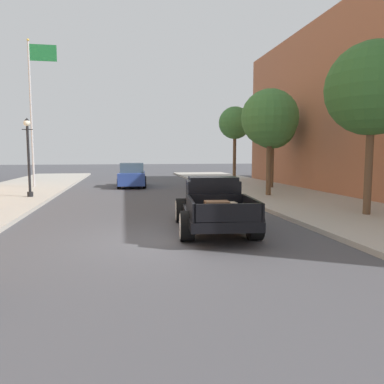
{
  "coord_description": "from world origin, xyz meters",
  "views": [
    {
      "loc": [
        -0.97,
        -9.61,
        2.29
      ],
      "look_at": [
        1.26,
        2.6,
        1.0
      ],
      "focal_mm": 34.99,
      "sensor_mm": 36.0,
      "label": 1
    }
  ],
  "objects_px": {
    "street_tree_second": "(270,118)",
    "hotrod_truck_black": "(213,204)",
    "car_background_blue": "(132,176)",
    "street_tree_nearest": "(372,89)",
    "flagpole": "(34,97)",
    "street_tree_farthest": "(235,123)",
    "street_lamp_far": "(28,151)",
    "street_tree_third": "(273,125)"
  },
  "relations": [
    {
      "from": "hotrod_truck_black",
      "to": "street_tree_farthest",
      "type": "height_order",
      "value": "street_tree_farthest"
    },
    {
      "from": "street_lamp_far",
      "to": "street_tree_third",
      "type": "xyz_separation_m",
      "value": [
        13.75,
        2.75,
        1.63
      ]
    },
    {
      "from": "street_lamp_far",
      "to": "flagpole",
      "type": "bearing_deg",
      "value": 98.41
    },
    {
      "from": "street_lamp_far",
      "to": "street_tree_second",
      "type": "xyz_separation_m",
      "value": [
        11.9,
        -1.36,
        1.66
      ]
    },
    {
      "from": "hotrod_truck_black",
      "to": "street_tree_third",
      "type": "xyz_separation_m",
      "value": [
        6.52,
        11.32,
        3.26
      ]
    },
    {
      "from": "hotrod_truck_black",
      "to": "car_background_blue",
      "type": "bearing_deg",
      "value": 98.0
    },
    {
      "from": "street_tree_third",
      "to": "street_tree_farthest",
      "type": "distance_m",
      "value": 6.8
    },
    {
      "from": "street_tree_second",
      "to": "flagpole",
      "type": "bearing_deg",
      "value": 150.96
    },
    {
      "from": "street_tree_third",
      "to": "street_tree_farthest",
      "type": "relative_size",
      "value": 0.92
    },
    {
      "from": "hotrod_truck_black",
      "to": "street_tree_third",
      "type": "bearing_deg",
      "value": 60.07
    },
    {
      "from": "street_tree_nearest",
      "to": "street_tree_third",
      "type": "distance_m",
      "value": 10.57
    },
    {
      "from": "street_tree_third",
      "to": "street_tree_farthest",
      "type": "bearing_deg",
      "value": 93.33
    },
    {
      "from": "flagpole",
      "to": "street_tree_farthest",
      "type": "height_order",
      "value": "flagpole"
    },
    {
      "from": "street_tree_farthest",
      "to": "street_tree_nearest",
      "type": "bearing_deg",
      "value": -91.17
    },
    {
      "from": "street_tree_nearest",
      "to": "flagpole",
      "type": "bearing_deg",
      "value": 135.72
    },
    {
      "from": "street_tree_nearest",
      "to": "street_tree_third",
      "type": "bearing_deg",
      "value": 85.94
    },
    {
      "from": "street_tree_second",
      "to": "hotrod_truck_black",
      "type": "bearing_deg",
      "value": -122.94
    },
    {
      "from": "street_lamp_far",
      "to": "flagpole",
      "type": "xyz_separation_m",
      "value": [
        -0.85,
        5.72,
        3.39
      ]
    },
    {
      "from": "street_tree_nearest",
      "to": "street_tree_second",
      "type": "xyz_separation_m",
      "value": [
        -1.1,
        6.42,
        -0.42
      ]
    },
    {
      "from": "hotrod_truck_black",
      "to": "street_tree_second",
      "type": "relative_size",
      "value": 0.94
    },
    {
      "from": "car_background_blue",
      "to": "street_tree_farthest",
      "type": "height_order",
      "value": "street_tree_farthest"
    },
    {
      "from": "car_background_blue",
      "to": "street_tree_third",
      "type": "distance_m",
      "value": 9.83
    },
    {
      "from": "car_background_blue",
      "to": "street_tree_nearest",
      "type": "distance_m",
      "value": 16.49
    },
    {
      "from": "flagpole",
      "to": "street_tree_third",
      "type": "xyz_separation_m",
      "value": [
        14.59,
        -2.97,
        -1.76
      ]
    },
    {
      "from": "street_tree_nearest",
      "to": "street_tree_farthest",
      "type": "xyz_separation_m",
      "value": [
        0.35,
        17.3,
        0.19
      ]
    },
    {
      "from": "hotrod_truck_black",
      "to": "flagpole",
      "type": "bearing_deg",
      "value": 119.47
    },
    {
      "from": "car_background_blue",
      "to": "street_tree_second",
      "type": "bearing_deg",
      "value": -48.38
    },
    {
      "from": "hotrod_truck_black",
      "to": "street_tree_second",
      "type": "bearing_deg",
      "value": 57.06
    },
    {
      "from": "street_tree_nearest",
      "to": "hotrod_truck_black",
      "type": "bearing_deg",
      "value": -172.25
    },
    {
      "from": "flagpole",
      "to": "street_tree_farthest",
      "type": "xyz_separation_m",
      "value": [
        14.2,
        3.79,
        -1.11
      ]
    },
    {
      "from": "hotrod_truck_black",
      "to": "street_tree_farthest",
      "type": "relative_size",
      "value": 0.87
    },
    {
      "from": "street_tree_third",
      "to": "street_lamp_far",
      "type": "bearing_deg",
      "value": -168.7
    },
    {
      "from": "street_tree_third",
      "to": "hotrod_truck_black",
      "type": "bearing_deg",
      "value": -119.93
    },
    {
      "from": "flagpole",
      "to": "street_tree_second",
      "type": "height_order",
      "value": "flagpole"
    },
    {
      "from": "car_background_blue",
      "to": "flagpole",
      "type": "bearing_deg",
      "value": -175.03
    },
    {
      "from": "flagpole",
      "to": "street_tree_second",
      "type": "distance_m",
      "value": 14.68
    },
    {
      "from": "street_lamp_far",
      "to": "street_tree_second",
      "type": "relative_size",
      "value": 0.72
    },
    {
      "from": "street_tree_second",
      "to": "car_background_blue",
      "type": "bearing_deg",
      "value": 131.62
    },
    {
      "from": "car_background_blue",
      "to": "street_tree_second",
      "type": "height_order",
      "value": "street_tree_second"
    },
    {
      "from": "car_background_blue",
      "to": "street_tree_third",
      "type": "bearing_deg",
      "value": -22.09
    },
    {
      "from": "street_tree_farthest",
      "to": "car_background_blue",
      "type": "bearing_deg",
      "value": -158.26
    },
    {
      "from": "street_tree_second",
      "to": "street_tree_third",
      "type": "xyz_separation_m",
      "value": [
        1.84,
        4.11,
        -0.03
      ]
    }
  ]
}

